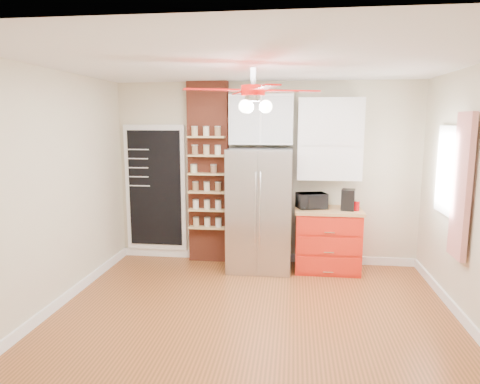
# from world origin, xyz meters

# --- Properties ---
(floor) EXTENTS (4.50, 4.50, 0.00)m
(floor) POSITION_xyz_m (0.00, 0.00, 0.00)
(floor) COLOR #984F26
(floor) RESTS_ON ground
(ceiling) EXTENTS (4.50, 4.50, 0.00)m
(ceiling) POSITION_xyz_m (0.00, 0.00, 2.70)
(ceiling) COLOR white
(ceiling) RESTS_ON wall_back
(wall_back) EXTENTS (4.50, 0.02, 2.70)m
(wall_back) POSITION_xyz_m (0.00, 2.00, 1.35)
(wall_back) COLOR beige
(wall_back) RESTS_ON floor
(wall_front) EXTENTS (4.50, 0.02, 2.70)m
(wall_front) POSITION_xyz_m (0.00, -2.00, 1.35)
(wall_front) COLOR beige
(wall_front) RESTS_ON floor
(wall_left) EXTENTS (0.02, 4.00, 2.70)m
(wall_left) POSITION_xyz_m (-2.25, 0.00, 1.35)
(wall_left) COLOR beige
(wall_left) RESTS_ON floor
(chalkboard) EXTENTS (0.95, 0.05, 1.95)m
(chalkboard) POSITION_xyz_m (-1.70, 1.96, 1.10)
(chalkboard) COLOR white
(chalkboard) RESTS_ON wall_back
(brick_pillar) EXTENTS (0.60, 0.16, 2.70)m
(brick_pillar) POSITION_xyz_m (-0.85, 1.92, 1.35)
(brick_pillar) COLOR brown
(brick_pillar) RESTS_ON floor
(fridge) EXTENTS (0.90, 0.70, 1.75)m
(fridge) POSITION_xyz_m (-0.05, 1.63, 0.88)
(fridge) COLOR #ADACB1
(fridge) RESTS_ON floor
(upper_glass_cabinet) EXTENTS (0.90, 0.35, 0.70)m
(upper_glass_cabinet) POSITION_xyz_m (-0.05, 1.82, 2.15)
(upper_glass_cabinet) COLOR white
(upper_glass_cabinet) RESTS_ON wall_back
(red_cabinet) EXTENTS (0.94, 0.64, 0.90)m
(red_cabinet) POSITION_xyz_m (0.92, 1.68, 0.45)
(red_cabinet) COLOR red
(red_cabinet) RESTS_ON floor
(upper_shelf_unit) EXTENTS (0.90, 0.30, 1.15)m
(upper_shelf_unit) POSITION_xyz_m (0.92, 1.85, 1.88)
(upper_shelf_unit) COLOR white
(upper_shelf_unit) RESTS_ON wall_back
(window) EXTENTS (0.04, 0.75, 1.05)m
(window) POSITION_xyz_m (2.23, 0.90, 1.55)
(window) COLOR white
(window) RESTS_ON wall_right
(curtain) EXTENTS (0.06, 0.40, 1.55)m
(curtain) POSITION_xyz_m (2.18, 0.35, 1.45)
(curtain) COLOR red
(curtain) RESTS_ON wall_right
(ceiling_fan) EXTENTS (1.40, 1.40, 0.44)m
(ceiling_fan) POSITION_xyz_m (0.00, 0.00, 2.42)
(ceiling_fan) COLOR silver
(ceiling_fan) RESTS_ON ceiling
(toaster_oven) EXTENTS (0.46, 0.38, 0.22)m
(toaster_oven) POSITION_xyz_m (0.68, 1.69, 1.01)
(toaster_oven) COLOR black
(toaster_oven) RESTS_ON red_cabinet
(coffee_maker) EXTENTS (0.21, 0.25, 0.29)m
(coffee_maker) POSITION_xyz_m (1.18, 1.64, 1.05)
(coffee_maker) COLOR black
(coffee_maker) RESTS_ON red_cabinet
(canister_left) EXTENTS (0.10, 0.10, 0.14)m
(canister_left) POSITION_xyz_m (1.29, 1.61, 0.97)
(canister_left) COLOR #A8090D
(canister_left) RESTS_ON red_cabinet
(canister_right) EXTENTS (0.14, 0.14, 0.13)m
(canister_right) POSITION_xyz_m (1.21, 1.75, 0.96)
(canister_right) COLOR #A40F09
(canister_right) RESTS_ON red_cabinet
(pantry_jar_oats) EXTENTS (0.13, 0.13, 0.12)m
(pantry_jar_oats) POSITION_xyz_m (-1.04, 1.80, 1.43)
(pantry_jar_oats) COLOR beige
(pantry_jar_oats) RESTS_ON brick_pillar
(pantry_jar_beans) EXTENTS (0.10, 0.10, 0.12)m
(pantry_jar_beans) POSITION_xyz_m (-0.74, 1.77, 1.43)
(pantry_jar_beans) COLOR brown
(pantry_jar_beans) RESTS_ON brick_pillar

